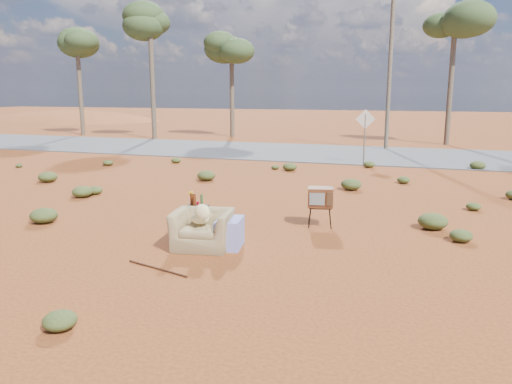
% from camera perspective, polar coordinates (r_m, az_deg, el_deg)
% --- Properties ---
extents(ground, '(140.00, 140.00, 0.00)m').
position_cam_1_polar(ground, '(9.56, -4.98, -6.20)').
color(ground, '#94491D').
rests_on(ground, ground).
extents(highway, '(140.00, 7.00, 0.04)m').
position_cam_1_polar(highway, '(23.82, 9.38, 4.37)').
color(highway, '#565659').
rests_on(highway, ground).
extents(dirt_mound, '(26.00, 18.00, 2.00)m').
position_cam_1_polar(dirt_mound, '(54.16, -20.37, 7.68)').
color(dirt_mound, '#984B24').
rests_on(dirt_mound, ground).
extents(armchair, '(1.35, 1.00, 0.94)m').
position_cam_1_polar(armchair, '(9.39, -5.58, -3.74)').
color(armchair, olive).
rests_on(armchair, ground).
extents(tv_unit, '(0.61, 0.53, 0.86)m').
position_cam_1_polar(tv_unit, '(10.83, 7.37, -0.65)').
color(tv_unit, black).
rests_on(tv_unit, ground).
extents(side_table, '(0.51, 0.51, 0.90)m').
position_cam_1_polar(side_table, '(10.09, -6.94, -1.46)').
color(side_table, '#342112').
rests_on(side_table, ground).
extents(rusty_bar, '(1.28, 0.41, 0.04)m').
position_cam_1_polar(rusty_bar, '(8.49, -11.22, -8.55)').
color(rusty_bar, '#472213').
rests_on(rusty_bar, ground).
extents(road_sign, '(0.78, 0.06, 2.19)m').
position_cam_1_polar(road_sign, '(20.52, 12.35, 7.30)').
color(road_sign, brown).
rests_on(road_sign, ground).
extents(eucalyptus_far_left, '(3.20, 3.20, 7.10)m').
position_cam_1_polar(eucalyptus_far_left, '(35.80, -19.78, 15.69)').
color(eucalyptus_far_left, brown).
rests_on(eucalyptus_far_left, ground).
extents(eucalyptus_left, '(3.20, 3.20, 8.10)m').
position_cam_1_polar(eucalyptus_left, '(31.77, -12.03, 18.49)').
color(eucalyptus_left, brown).
rests_on(eucalyptus_left, ground).
extents(eucalyptus_near_left, '(3.20, 3.20, 6.60)m').
position_cam_1_polar(eucalyptus_near_left, '(32.61, -2.81, 15.93)').
color(eucalyptus_near_left, brown).
rests_on(eucalyptus_near_left, ground).
extents(eucalyptus_center, '(3.20, 3.20, 7.60)m').
position_cam_1_polar(eucalyptus_center, '(29.61, 21.82, 17.53)').
color(eucalyptus_center, brown).
rests_on(eucalyptus_center, ground).
extents(utility_pole_center, '(1.40, 0.20, 8.00)m').
position_cam_1_polar(utility_pole_center, '(25.94, 15.07, 13.84)').
color(utility_pole_center, brown).
rests_on(utility_pole_center, ground).
extents(scrub_patch, '(17.49, 8.07, 0.33)m').
position_cam_1_polar(scrub_patch, '(13.80, -0.95, -0.05)').
color(scrub_patch, '#4C5927').
rests_on(scrub_patch, ground).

